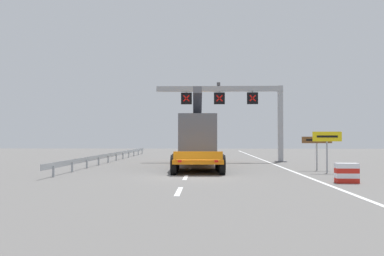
{
  "coord_description": "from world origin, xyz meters",
  "views": [
    {
      "loc": [
        0.85,
        -21.61,
        2.05
      ],
      "look_at": [
        -0.1,
        8.73,
        2.78
      ],
      "focal_mm": 38.28,
      "sensor_mm": 36.0,
      "label": 1
    }
  ],
  "objects_px": {
    "overhead_lane_gantry": "(237,101)",
    "tourist_info_sign_brown": "(317,144)",
    "heavy_haul_truck_orange": "(197,139)",
    "crash_barrier_striped": "(347,173)",
    "exit_sign_yellow": "(327,141)"
  },
  "relations": [
    {
      "from": "heavy_haul_truck_orange",
      "to": "exit_sign_yellow",
      "type": "xyz_separation_m",
      "value": [
        7.67,
        -6.15,
        -0.13
      ]
    },
    {
      "from": "exit_sign_yellow",
      "to": "crash_barrier_striped",
      "type": "bearing_deg",
      "value": -97.33
    },
    {
      "from": "exit_sign_yellow",
      "to": "tourist_info_sign_brown",
      "type": "height_order",
      "value": "exit_sign_yellow"
    },
    {
      "from": "overhead_lane_gantry",
      "to": "crash_barrier_striped",
      "type": "relative_size",
      "value": 10.87
    },
    {
      "from": "overhead_lane_gantry",
      "to": "tourist_info_sign_brown",
      "type": "xyz_separation_m",
      "value": [
        4.3,
        -9.17,
        -3.56
      ]
    },
    {
      "from": "overhead_lane_gantry",
      "to": "exit_sign_yellow",
      "type": "relative_size",
      "value": 4.58
    },
    {
      "from": "overhead_lane_gantry",
      "to": "exit_sign_yellow",
      "type": "distance_m",
      "value": 12.36
    },
    {
      "from": "exit_sign_yellow",
      "to": "heavy_haul_truck_orange",
      "type": "bearing_deg",
      "value": 141.31
    },
    {
      "from": "overhead_lane_gantry",
      "to": "crash_barrier_striped",
      "type": "bearing_deg",
      "value": -77.13
    },
    {
      "from": "exit_sign_yellow",
      "to": "overhead_lane_gantry",
      "type": "bearing_deg",
      "value": 111.6
    },
    {
      "from": "tourist_info_sign_brown",
      "to": "crash_barrier_striped",
      "type": "relative_size",
      "value": 2.09
    },
    {
      "from": "overhead_lane_gantry",
      "to": "heavy_haul_truck_orange",
      "type": "xyz_separation_m",
      "value": [
        -3.3,
        -4.91,
        -3.22
      ]
    },
    {
      "from": "heavy_haul_truck_orange",
      "to": "exit_sign_yellow",
      "type": "height_order",
      "value": "heavy_haul_truck_orange"
    },
    {
      "from": "crash_barrier_striped",
      "to": "overhead_lane_gantry",
      "type": "bearing_deg",
      "value": 102.87
    },
    {
      "from": "heavy_haul_truck_orange",
      "to": "exit_sign_yellow",
      "type": "bearing_deg",
      "value": -38.69
    }
  ]
}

